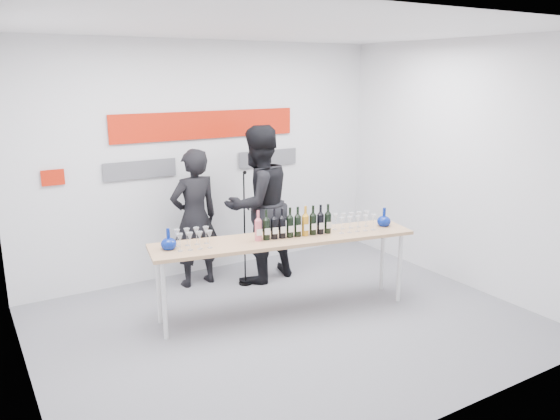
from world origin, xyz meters
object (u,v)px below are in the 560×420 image
Objects in this scene: tasting_table at (285,243)px; presenter_right at (258,204)px; presenter_left at (195,218)px; mic_stand at (245,250)px.

presenter_right is at bearing 87.86° from tasting_table.
tasting_table is 1.71× the size of presenter_left.
presenter_right is (0.24, 1.03, 0.19)m from tasting_table.
presenter_right is at bearing 6.23° from mic_stand.
presenter_right reaches higher than mic_stand.
mic_stand is at bearing 100.63° from tasting_table.
presenter_right is (0.75, -0.25, 0.13)m from presenter_left.
presenter_left is 0.80m from presenter_right.
presenter_right is 0.60m from mic_stand.
tasting_table is 1.38m from presenter_left.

